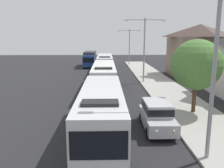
{
  "coord_description": "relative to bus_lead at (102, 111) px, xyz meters",
  "views": [
    {
      "loc": [
        -0.97,
        -3.51,
        6.14
      ],
      "look_at": [
        -0.5,
        17.5,
        1.92
      ],
      "focal_mm": 37.24,
      "sensor_mm": 36.0,
      "label": 1
    }
  ],
  "objects": [
    {
      "name": "bus_middle",
      "position": [
        0.0,
        26.51,
        0.0
      ],
      "size": [
        2.58,
        11.66,
        3.21
      ],
      "color": "silver",
      "rests_on": "ground_plane"
    },
    {
      "name": "bus_second_in_line",
      "position": [
        0.0,
        12.95,
        0.0
      ],
      "size": [
        2.58,
        12.14,
        3.21
      ],
      "color": "silver",
      "rests_on": "ground_plane"
    },
    {
      "name": "roadside_tree",
      "position": [
        7.4,
        4.46,
        2.34
      ],
      "size": [
        4.0,
        4.0,
        5.89
      ],
      "color": "#4C3823",
      "rests_on": "sidewalk"
    },
    {
      "name": "house_distant_gabled",
      "position": [
        15.08,
        23.44,
        2.48
      ],
      "size": [
        8.8,
        8.64,
        8.2
      ],
      "color": "#7A6656",
      "rests_on": "ground_plane"
    },
    {
      "name": "bus_lead",
      "position": [
        0.0,
        0.0,
        0.0
      ],
      "size": [
        2.58,
        10.49,
        3.21
      ],
      "color": "silver",
      "rests_on": "ground_plane"
    },
    {
      "name": "white_suv",
      "position": [
        3.7,
        1.27,
        -0.66
      ],
      "size": [
        1.86,
        4.55,
        1.9
      ],
      "color": "#B7B7BC",
      "rests_on": "ground_plane"
    },
    {
      "name": "streetlamp_mid",
      "position": [
        5.4,
        17.95,
        3.61
      ],
      "size": [
        5.54,
        0.28,
        8.49
      ],
      "color": "gray",
      "rests_on": "sidewalk"
    },
    {
      "name": "box_truck_oncoming",
      "position": [
        -3.3,
        36.28,
        0.03
      ],
      "size": [
        2.35,
        8.36,
        3.15
      ],
      "color": "navy",
      "rests_on": "ground_plane"
    },
    {
      "name": "streetlamp_near",
      "position": [
        5.4,
        -2.86,
        3.48
      ],
      "size": [
        6.4,
        0.28,
        8.12
      ],
      "color": "gray",
      "rests_on": "sidewalk"
    },
    {
      "name": "streetlamp_far",
      "position": [
        5.4,
        38.76,
        3.18
      ],
      "size": [
        5.14,
        0.28,
        7.72
      ],
      "color": "gray",
      "rests_on": "sidewalk"
    }
  ]
}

